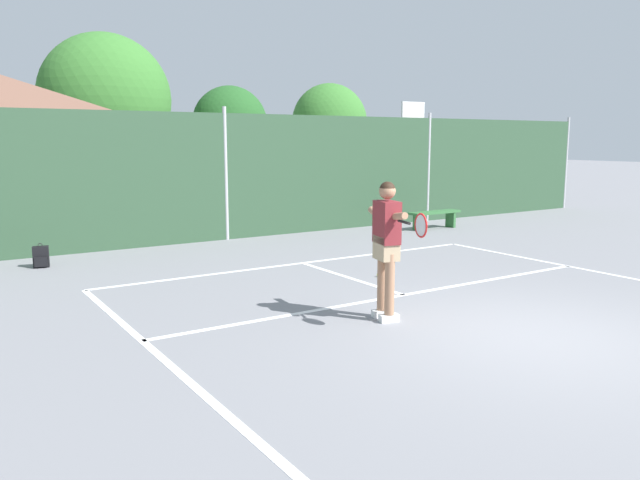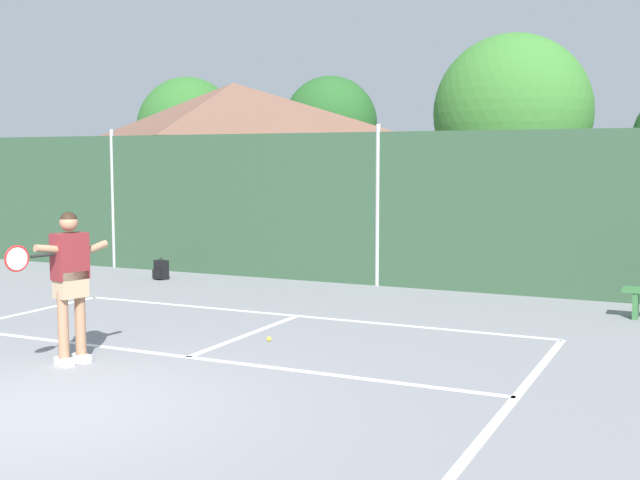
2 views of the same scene
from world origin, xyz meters
name	(u,v)px [view 1 (image 1 of 2)]	position (x,y,z in m)	size (l,w,h in m)	color
ground_plane	(536,337)	(0.00, 0.00, 0.00)	(120.00, 120.00, 0.00)	gray
court_markings	(495,324)	(0.00, 0.65, 0.00)	(8.30, 11.10, 0.01)	white
chainlink_fence	(226,177)	(0.00, 9.00, 1.51)	(26.09, 0.09, 3.16)	#2D4C33
basketball_hoop	(412,142)	(6.91, 10.23, 2.31)	(0.90, 0.67, 3.55)	yellow
treeline_backdrop	(80,107)	(-0.80, 20.18, 3.60)	(26.39, 4.47, 6.40)	brown
tennis_player	(387,238)	(-1.08, 1.58, 1.11)	(0.34, 1.43, 1.85)	silver
tennis_ball	(379,275)	(0.48, 3.71, 0.03)	(0.07, 0.07, 0.07)	#CCE033
backpack_black	(41,257)	(-4.36, 7.86, 0.19)	(0.31, 0.29, 0.46)	black
courtside_bench	(435,216)	(5.48, 7.60, 0.36)	(1.60, 0.36, 0.48)	#336B38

